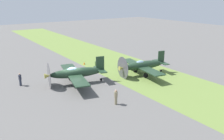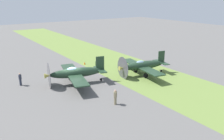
% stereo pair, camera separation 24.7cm
% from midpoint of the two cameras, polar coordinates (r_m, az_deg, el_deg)
% --- Properties ---
extents(ground_plane, '(160.00, 160.00, 0.00)m').
position_cam_midpoint_polar(ground_plane, '(34.05, -9.44, -3.06)').
color(ground_plane, '#605E5B').
extents(grass_verge, '(120.00, 11.00, 0.01)m').
position_cam_midpoint_polar(grass_verge, '(39.55, 5.21, -0.05)').
color(grass_verge, olive).
rests_on(grass_verge, ground).
extents(airplane_lead, '(10.39, 8.31, 3.68)m').
position_cam_midpoint_polar(airplane_lead, '(33.32, -8.26, -0.65)').
color(airplane_lead, '#233D28').
rests_on(airplane_lead, ground).
extents(airplane_wingman, '(9.99, 7.94, 3.53)m').
position_cam_midpoint_polar(airplane_wingman, '(37.03, 7.35, 1.07)').
color(airplane_wingman, '#233D28').
rests_on(airplane_wingman, ground).
extents(ground_crew_chief, '(0.60, 0.38, 1.73)m').
position_cam_midpoint_polar(ground_crew_chief, '(34.68, -20.40, -1.96)').
color(ground_crew_chief, '#2D3342').
rests_on(ground_crew_chief, ground).
extents(ground_crew_mechanic, '(0.59, 0.38, 1.73)m').
position_cam_midpoint_polar(ground_crew_mechanic, '(26.92, 1.04, -6.23)').
color(ground_crew_mechanic, '#847A5B').
rests_on(ground_crew_mechanic, ground).
extents(fuel_drum, '(0.60, 0.60, 0.90)m').
position_cam_midpoint_polar(fuel_drum, '(41.57, -3.36, 1.47)').
color(fuel_drum, '#476633').
rests_on(fuel_drum, ground).
extents(runway_marker_cone, '(0.36, 0.36, 0.44)m').
position_cam_midpoint_polar(runway_marker_cone, '(43.02, -6.24, 1.61)').
color(runway_marker_cone, orange).
rests_on(runway_marker_cone, ground).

